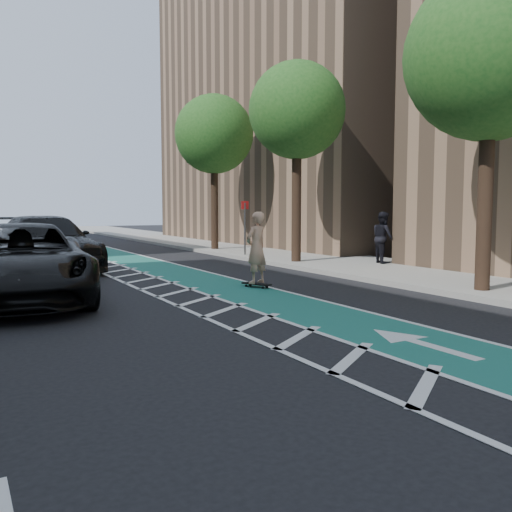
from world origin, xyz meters
TOP-DOWN VIEW (x-y plane):
  - ground at (0.00, 0.00)m, footprint 120.00×120.00m
  - bike_lane at (3.00, 10.00)m, footprint 2.00×90.00m
  - buffer_strip at (1.50, 10.00)m, footprint 1.40×90.00m
  - sidewalk_right at (9.50, 10.00)m, footprint 5.00×90.00m
  - curb_right at (7.05, 10.00)m, footprint 0.12×90.00m
  - building_right_far at (17.50, 20.00)m, footprint 14.00×22.00m
  - tree_r_b at (7.90, 0.00)m, footprint 4.20×4.20m
  - tree_r_c at (7.90, 8.00)m, footprint 4.20×4.20m
  - tree_r_d at (7.90, 16.00)m, footprint 4.20×4.20m
  - sign_post at (7.60, 12.00)m, footprint 0.35×0.08m
  - skateboard at (3.70, 3.97)m, footprint 0.54×0.91m
  - skateboarder at (3.70, 3.97)m, footprint 0.83×0.69m
  - suv_near at (-2.12, 4.72)m, footprint 3.71×6.81m
  - suv_far at (-0.70, 11.18)m, footprint 3.31×6.78m
  - pedestrian at (10.33, 6.29)m, footprint 0.96×1.10m

SIDE VIEW (x-z plane):
  - ground at x=0.00m, z-range 0.00..0.00m
  - buffer_strip at x=1.50m, z-range 0.00..0.01m
  - bike_lane at x=3.00m, z-range 0.00..0.01m
  - sidewalk_right at x=9.50m, z-range 0.00..0.15m
  - curb_right at x=7.05m, z-range 0.00..0.16m
  - skateboard at x=3.70m, z-range 0.04..0.16m
  - suv_near at x=-2.12m, z-range 0.00..1.81m
  - suv_far at x=-0.70m, z-range 0.00..1.90m
  - skateboarder at x=3.70m, z-range 0.12..2.07m
  - pedestrian at x=10.33m, z-range 0.15..2.05m
  - sign_post at x=7.60m, z-range 0.11..2.59m
  - tree_r_b at x=7.90m, z-range 1.82..9.72m
  - tree_r_c at x=7.90m, z-range 1.82..9.72m
  - tree_r_d at x=7.90m, z-range 1.82..9.72m
  - building_right_far at x=17.50m, z-range 0.00..19.00m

